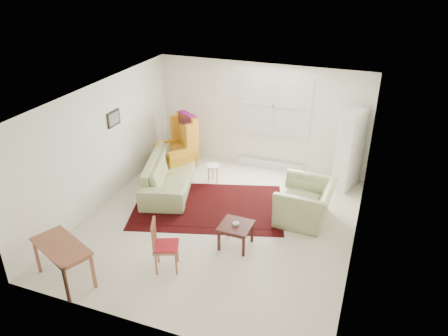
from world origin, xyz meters
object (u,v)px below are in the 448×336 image
(armchair, at_px, (305,199))
(wingback_chair, at_px, (175,144))
(sofa, at_px, (170,167))
(desk, at_px, (64,263))
(desk_chair, at_px, (166,245))
(cabinet, at_px, (349,150))
(coffee_table, at_px, (236,235))
(stool, at_px, (213,173))

(armchair, bearing_deg, wingback_chair, -106.54)
(sofa, height_order, desk, sofa)
(sofa, relative_size, desk_chair, 2.58)
(sofa, xyz_separation_m, cabinet, (3.63, 1.35, 0.41))
(cabinet, bearing_deg, desk_chair, -101.61)
(wingback_chair, xyz_separation_m, cabinet, (3.87, 0.56, 0.21))
(wingback_chair, distance_m, desk_chair, 3.64)
(sofa, relative_size, cabinet, 1.33)
(coffee_table, bearing_deg, wingback_chair, 134.59)
(wingback_chair, xyz_separation_m, desk_chair, (1.46, -3.32, -0.22))
(armchair, distance_m, stool, 2.40)
(stool, height_order, cabinet, cabinet)
(coffee_table, height_order, cabinet, cabinet)
(desk, relative_size, desk_chair, 1.16)
(armchair, height_order, cabinet, cabinet)
(armchair, xyz_separation_m, desk_chair, (-1.82, -2.26, 0.01))
(sofa, distance_m, cabinet, 3.89)
(sofa, xyz_separation_m, desk_chair, (1.21, -2.54, -0.02))
(stool, xyz_separation_m, cabinet, (2.83, 0.81, 0.68))
(sofa, height_order, stool, sofa)
(wingback_chair, bearing_deg, armchair, 15.55)
(coffee_table, xyz_separation_m, cabinet, (1.56, 2.91, 0.66))
(desk, bearing_deg, desk_chair, 30.70)
(sofa, bearing_deg, cabinet, -86.08)
(coffee_table, distance_m, desk, 2.86)
(coffee_table, bearing_deg, armchair, 53.13)
(coffee_table, height_order, stool, coffee_table)
(cabinet, height_order, desk, cabinet)
(stool, xyz_separation_m, desk, (-0.95, -3.89, 0.13))
(desk, height_order, desk_chair, desk_chair)
(sofa, height_order, desk_chair, sofa)
(desk_chair, bearing_deg, armchair, -61.45)
(coffee_table, xyz_separation_m, stool, (-1.28, 2.10, -0.02))
(sofa, bearing_deg, armchair, -111.60)
(sofa, distance_m, armchair, 3.05)
(cabinet, height_order, desk_chair, cabinet)
(sofa, distance_m, wingback_chair, 0.85)
(armchair, bearing_deg, stool, -108.46)
(wingback_chair, bearing_deg, desk_chair, -32.85)
(desk_chair, bearing_deg, desk, 98.06)
(sofa, distance_m, desk, 3.36)
(sofa, height_order, armchair, sofa)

